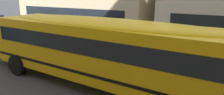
{
  "coord_description": "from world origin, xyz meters",
  "views": [
    {
      "loc": [
        1.81,
        -8.69,
        4.17
      ],
      "look_at": [
        -3.15,
        -0.68,
        1.67
      ],
      "focal_mm": 33.26,
      "sensor_mm": 36.0,
      "label": 1
    }
  ],
  "objects": [
    {
      "name": "parked_car_black_by_lamppost",
      "position": [
        -17.05,
        5.2,
        0.84
      ],
      "size": [
        3.98,
        2.04,
        1.64
      ],
      "rotation": [
        0.0,
        0.0,
        0.05
      ],
      "color": "black",
      "rests_on": "ground_plane"
    },
    {
      "name": "lane_centreline",
      "position": [
        0.0,
        0.0,
        0.0
      ],
      "size": [
        110.0,
        0.16,
        0.01
      ],
      "primitive_type": "cube",
      "color": "silver",
      "rests_on": "ground_plane"
    },
    {
      "name": "ground_plane",
      "position": [
        0.0,
        0.0,
        0.0
      ],
      "size": [
        400.0,
        400.0,
        0.0
      ],
      "primitive_type": "plane",
      "color": "#424244"
    },
    {
      "name": "sidewalk_far",
      "position": [
        0.0,
        7.69,
        0.01
      ],
      "size": [
        120.0,
        3.0,
        0.01
      ],
      "primitive_type": "cube",
      "color": "gray",
      "rests_on": "ground_plane"
    },
    {
      "name": "school_bus",
      "position": [
        -3.49,
        -1.35,
        1.84
      ],
      "size": [
        13.87,
        3.37,
        3.09
      ],
      "rotation": [
        0.0,
        0.0,
        3.13
      ],
      "color": "yellow",
      "rests_on": "ground_plane"
    }
  ]
}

